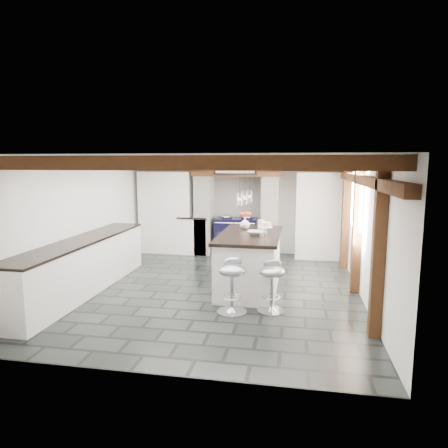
% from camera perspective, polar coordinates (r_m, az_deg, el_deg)
% --- Properties ---
extents(ground, '(6.00, 6.00, 0.00)m').
position_cam_1_polar(ground, '(7.22, -1.36, -9.12)').
color(ground, black).
rests_on(ground, ground).
extents(room_shell, '(6.00, 6.03, 6.00)m').
position_cam_1_polar(room_shell, '(8.46, -3.51, 0.92)').
color(room_shell, silver).
rests_on(room_shell, ground).
extents(range_cooker, '(1.00, 0.63, 0.99)m').
position_cam_1_polar(range_cooker, '(9.67, 1.81, -1.69)').
color(range_cooker, black).
rests_on(range_cooker, ground).
extents(kitchen_island, '(1.06, 2.01, 1.32)m').
position_cam_1_polar(kitchen_island, '(7.08, 3.70, -5.22)').
color(kitchen_island, white).
rests_on(kitchen_island, ground).
extents(bar_stool_near, '(0.45, 0.45, 0.79)m').
position_cam_1_polar(bar_stool_near, '(6.02, 6.84, -7.94)').
color(bar_stool_near, silver).
rests_on(bar_stool_near, ground).
extents(bar_stool_far, '(0.54, 0.54, 0.83)m').
position_cam_1_polar(bar_stool_far, '(5.93, 1.12, -7.88)').
color(bar_stool_far, silver).
rests_on(bar_stool_far, ground).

